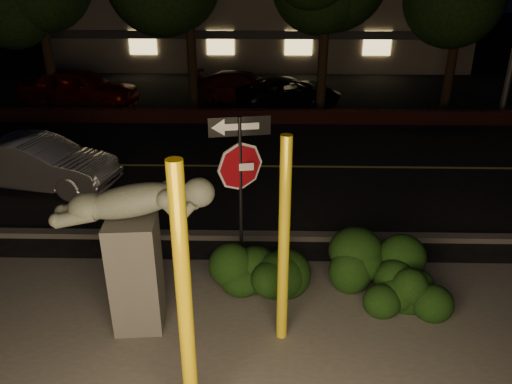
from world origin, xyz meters
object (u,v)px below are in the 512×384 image
at_px(yellow_pole_left, 185,309).
at_px(parked_car_dark, 289,92).
at_px(signpost, 240,167).
at_px(sculpture, 135,240).
at_px(yellow_pole_right, 284,245).
at_px(parked_car_red, 79,88).
at_px(silver_sedan, 39,163).
at_px(parked_car_darkred, 244,88).

distance_m(yellow_pole_left, parked_car_dark, 15.56).
xyz_separation_m(signpost, sculpture, (-1.52, -1.44, -0.61)).
height_order(yellow_pole_right, parked_car_red, yellow_pole_right).
bearing_deg(yellow_pole_left, sculpture, 118.86).
distance_m(sculpture, parked_car_red, 14.33).
distance_m(sculpture, silver_sedan, 6.70).
bearing_deg(signpost, yellow_pole_right, -77.99).
height_order(yellow_pole_right, parked_car_dark, yellow_pole_right).
xyz_separation_m(yellow_pole_left, sculpture, (-1.06, 1.93, -0.24)).
relative_size(signpost, silver_sedan, 0.77).
distance_m(sculpture, parked_car_darkred, 14.13).
height_order(parked_car_red, parked_car_dark, parked_car_red).
relative_size(yellow_pole_right, parked_car_darkred, 0.76).
distance_m(yellow_pole_left, yellow_pole_right, 2.04).
bearing_deg(parked_car_darkred, yellow_pole_left, -171.89).
bearing_deg(parked_car_darkred, silver_sedan, 158.48).
relative_size(parked_car_darkred, parked_car_dark, 1.02).
relative_size(parked_car_red, parked_car_dark, 1.09).
relative_size(yellow_pole_right, silver_sedan, 0.83).
bearing_deg(parked_car_red, sculpture, -149.86).
height_order(yellow_pole_left, yellow_pole_right, yellow_pole_left).
distance_m(yellow_pole_left, parked_car_red, 16.53).
bearing_deg(yellow_pole_left, parked_car_dark, 83.32).
height_order(sculpture, parked_car_dark, sculpture).
height_order(signpost, silver_sedan, signpost).
distance_m(yellow_pole_left, silver_sedan, 8.90).
height_order(yellow_pole_left, parked_car_darkred, yellow_pole_left).
xyz_separation_m(silver_sedan, parked_car_darkred, (4.91, 8.70, -0.03)).
relative_size(silver_sedan, parked_car_darkred, 0.92).
relative_size(yellow_pole_left, parked_car_dark, 0.85).
bearing_deg(silver_sedan, parked_car_darkred, -18.49).
bearing_deg(yellow_pole_right, silver_sedan, 137.42).
height_order(signpost, parked_car_darkred, signpost).
bearing_deg(sculpture, signpost, 38.61).
bearing_deg(parked_car_dark, yellow_pole_left, 151.23).
bearing_deg(parked_car_darkred, sculpture, -176.18).
relative_size(parked_car_red, parked_car_darkred, 1.07).
height_order(sculpture, parked_car_red, sculpture).
distance_m(yellow_pole_right, signpost, 1.91).
bearing_deg(parked_car_dark, parked_car_darkred, 50.50).
distance_m(yellow_pole_left, parked_car_darkred, 16.03).
height_order(yellow_pole_right, sculpture, yellow_pole_right).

